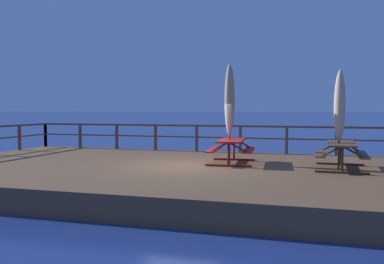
{
  "coord_description": "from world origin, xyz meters",
  "views": [
    {
      "loc": [
        3.83,
        -12.2,
        2.35
      ],
      "look_at": [
        0.0,
        0.69,
        1.6
      ],
      "focal_mm": 39.22,
      "sensor_mm": 36.0,
      "label": 1
    }
  ],
  "objects_px": {
    "picnic_table_mid_right": "(231,146)",
    "patio_umbrella_short_mid": "(230,100)",
    "patio_umbrella_tall_mid_left": "(340,106)",
    "picnic_table_back_right": "(341,150)"
  },
  "relations": [
    {
      "from": "patio_umbrella_tall_mid_left",
      "to": "picnic_table_mid_right",
      "type": "bearing_deg",
      "value": 173.46
    },
    {
      "from": "picnic_table_mid_right",
      "to": "patio_umbrella_short_mid",
      "type": "height_order",
      "value": "patio_umbrella_short_mid"
    },
    {
      "from": "patio_umbrella_short_mid",
      "to": "patio_umbrella_tall_mid_left",
      "type": "relative_size",
      "value": 1.11
    },
    {
      "from": "patio_umbrella_tall_mid_left",
      "to": "picnic_table_back_right",
      "type": "bearing_deg",
      "value": 15.37
    },
    {
      "from": "picnic_table_back_right",
      "to": "patio_umbrella_tall_mid_left",
      "type": "relative_size",
      "value": 0.77
    },
    {
      "from": "picnic_table_back_right",
      "to": "patio_umbrella_tall_mid_left",
      "type": "bearing_deg",
      "value": -164.63
    },
    {
      "from": "picnic_table_mid_right",
      "to": "picnic_table_back_right",
      "type": "distance_m",
      "value": 3.32
    },
    {
      "from": "patio_umbrella_short_mid",
      "to": "picnic_table_mid_right",
      "type": "bearing_deg",
      "value": 36.61
    },
    {
      "from": "patio_umbrella_short_mid",
      "to": "patio_umbrella_tall_mid_left",
      "type": "distance_m",
      "value": 3.31
    },
    {
      "from": "patio_umbrella_short_mid",
      "to": "patio_umbrella_tall_mid_left",
      "type": "xyz_separation_m",
      "value": [
        3.29,
        -0.33,
        -0.19
      ]
    }
  ]
}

